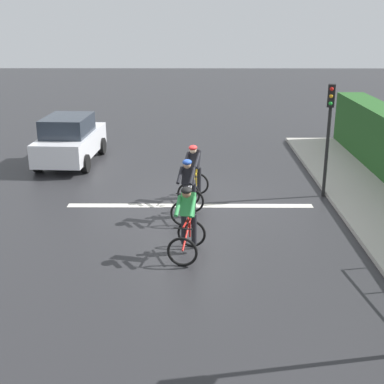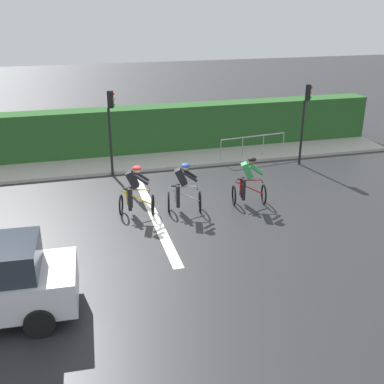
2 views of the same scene
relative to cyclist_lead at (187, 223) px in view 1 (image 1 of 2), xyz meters
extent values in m
plane|color=#28282B|center=(-0.02, -3.47, -0.80)|extent=(80.00, 80.00, 0.00)
cube|color=silver|center=(-0.02, -3.24, -0.79)|extent=(7.00, 0.30, 0.01)
torus|color=black|center=(0.10, 0.54, -0.46)|extent=(0.68, 0.19, 0.68)
torus|color=black|center=(-0.09, -0.46, -0.46)|extent=(0.68, 0.19, 0.68)
cylinder|color=red|center=(0.01, 0.04, -0.21)|extent=(0.23, 0.98, 0.51)
cylinder|color=red|center=(-0.05, -0.26, -0.18)|extent=(0.04, 0.04, 0.55)
cylinder|color=red|center=(0.02, 0.09, 0.07)|extent=(0.18, 0.71, 0.04)
cube|color=black|center=(-0.05, -0.26, 0.11)|extent=(0.14, 0.23, 0.04)
cylinder|color=black|center=(0.08, 0.44, 0.04)|extent=(0.42, 0.11, 0.03)
cube|color=green|center=(-0.01, -0.06, 0.41)|extent=(0.37, 0.46, 0.57)
sphere|color=#9E7051|center=(0.02, 0.09, 0.72)|extent=(0.20, 0.20, 0.20)
ellipsoid|color=black|center=(0.02, 0.09, 0.79)|extent=(0.29, 0.32, 0.14)
cylinder|color=black|center=(-0.15, -0.14, -0.23)|extent=(0.12, 0.12, 0.74)
cylinder|color=black|center=(0.09, -0.18, -0.23)|extent=(0.12, 0.12, 0.74)
cylinder|color=green|center=(-0.12, 0.25, 0.47)|extent=(0.18, 0.49, 0.37)
cylinder|color=green|center=(0.20, 0.19, 0.47)|extent=(0.18, 0.49, 0.37)
torus|color=black|center=(0.14, -1.72, -0.46)|extent=(0.68, 0.21, 0.68)
torus|color=black|center=(-0.08, -2.72, -0.46)|extent=(0.68, 0.21, 0.68)
cylinder|color=silver|center=(0.03, -2.22, -0.21)|extent=(0.26, 0.97, 0.51)
cylinder|color=silver|center=(-0.04, -2.52, -0.18)|extent=(0.04, 0.04, 0.55)
cylinder|color=silver|center=(0.04, -2.17, 0.07)|extent=(0.20, 0.71, 0.04)
cube|color=black|center=(-0.04, -2.52, 0.11)|extent=(0.15, 0.24, 0.04)
cylinder|color=black|center=(0.12, -1.82, 0.04)|extent=(0.42, 0.12, 0.03)
cube|color=black|center=(0.01, -2.32, 0.41)|extent=(0.38, 0.47, 0.57)
sphere|color=tan|center=(0.04, -2.17, 0.72)|extent=(0.20, 0.20, 0.20)
ellipsoid|color=#264CB2|center=(0.04, -2.17, 0.79)|extent=(0.30, 0.33, 0.14)
cylinder|color=black|center=(-0.13, -2.39, -0.23)|extent=(0.12, 0.12, 0.74)
cylinder|color=black|center=(0.10, -2.44, -0.23)|extent=(0.12, 0.12, 0.74)
cylinder|color=black|center=(-0.09, -2.00, 0.47)|extent=(0.19, 0.49, 0.37)
cylinder|color=black|center=(0.22, -2.07, 0.47)|extent=(0.19, 0.49, 0.37)
torus|color=black|center=(0.01, -3.26, -0.46)|extent=(0.67, 0.23, 0.68)
torus|color=black|center=(-0.25, -4.24, -0.46)|extent=(0.67, 0.23, 0.68)
cylinder|color=gold|center=(-0.12, -3.75, -0.21)|extent=(0.30, 0.97, 0.51)
cylinder|color=gold|center=(-0.20, -4.05, -0.18)|extent=(0.04, 0.04, 0.55)
cylinder|color=gold|center=(-0.11, -3.70, 0.07)|extent=(0.23, 0.70, 0.04)
cube|color=black|center=(-0.20, -4.05, 0.11)|extent=(0.15, 0.24, 0.04)
cylinder|color=black|center=(-0.01, -3.36, 0.04)|extent=(0.41, 0.14, 0.03)
cube|color=black|center=(-0.14, -3.85, 0.41)|extent=(0.40, 0.47, 0.57)
sphere|color=beige|center=(-0.11, -3.70, 0.72)|extent=(0.20, 0.20, 0.20)
ellipsoid|color=red|center=(-0.11, -3.70, 0.79)|extent=(0.30, 0.33, 0.14)
cylinder|color=black|center=(-0.29, -3.92, -0.23)|extent=(0.12, 0.12, 0.74)
cylinder|color=black|center=(-0.06, -3.98, -0.23)|extent=(0.12, 0.12, 0.74)
cylinder|color=black|center=(-0.23, -3.53, 0.47)|extent=(0.21, 0.48, 0.37)
cylinder|color=black|center=(0.08, -3.61, 0.47)|extent=(0.21, 0.48, 0.37)
cube|color=silver|center=(4.38, -7.84, -0.10)|extent=(1.92, 4.19, 0.80)
cube|color=#262D38|center=(4.39, -7.59, 0.63)|extent=(1.61, 2.21, 0.66)
cylinder|color=black|center=(5.14, -9.15, -0.48)|extent=(0.25, 0.65, 0.64)
cylinder|color=black|center=(3.48, -9.06, -0.48)|extent=(0.25, 0.65, 0.64)
cylinder|color=black|center=(5.28, -6.61, -0.48)|extent=(0.25, 0.65, 0.64)
cylinder|color=black|center=(3.61, -6.52, -0.48)|extent=(0.25, 0.65, 0.64)
cube|color=#EAEACC|center=(4.78, -9.87, 0.00)|extent=(0.28, 0.09, 0.16)
cube|color=#EAEACC|center=(3.76, -9.82, 0.00)|extent=(0.28, 0.09, 0.16)
cylinder|color=black|center=(-4.02, -4.11, 0.55)|extent=(0.10, 0.10, 2.70)
cube|color=black|center=(-3.99, -4.01, 2.22)|extent=(0.25, 0.25, 0.64)
sphere|color=red|center=(-3.96, -3.91, 2.42)|extent=(0.11, 0.11, 0.11)
sphere|color=orange|center=(-3.96, -3.91, 2.22)|extent=(0.11, 0.11, 0.11)
sphere|color=green|center=(-3.96, -3.91, 2.02)|extent=(0.11, 0.11, 0.11)
camera|label=1|loc=(-0.17, 10.73, 4.38)|focal=48.78mm
camera|label=2|loc=(13.81, -5.69, 5.65)|focal=44.44mm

